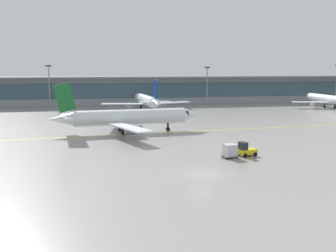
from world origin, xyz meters
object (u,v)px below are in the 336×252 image
object	(u,v)px
gate_airplane_1	(146,100)
gate_airplane_2	(328,99)
apron_light_mast_3	(336,82)
apron_light_mast_1	(49,84)
taxiing_regional_jet	(129,118)
baggage_tug	(246,150)
apron_light_mast_2	(207,84)
cargo_dolly_lead	(230,151)

from	to	relation	value
gate_airplane_1	gate_airplane_2	xyz separation A→B (m)	(57.44, -4.13, -0.25)
gate_airplane_2	apron_light_mast_3	distance (m)	22.64
apron_light_mast_1	apron_light_mast_3	size ratio (longest dim) A/B	0.99
taxiing_regional_jet	apron_light_mast_3	size ratio (longest dim) A/B	2.21
gate_airplane_1	apron_light_mast_1	size ratio (longest dim) A/B	2.18
baggage_tug	apron_light_mast_2	size ratio (longest dim) A/B	0.22
baggage_tug	apron_light_mast_3	world-z (taller)	apron_light_mast_3
taxiing_regional_jet	apron_light_mast_3	bearing A→B (deg)	28.04
cargo_dolly_lead	apron_light_mast_1	distance (m)	83.41
gate_airplane_1	cargo_dolly_lead	bearing A→B (deg)	178.03
baggage_tug	apron_light_mast_3	xyz separation A→B (m)	(66.40, 75.58, 6.59)
cargo_dolly_lead	apron_light_mast_3	world-z (taller)	apron_light_mast_3
gate_airplane_2	baggage_tug	size ratio (longest dim) A/B	9.38
gate_airplane_1	gate_airplane_2	size ratio (longest dim) A/B	1.10
gate_airplane_1	baggage_tug	distance (m)	63.12
gate_airplane_1	cargo_dolly_lead	xyz separation A→B (m)	(2.74, -63.44, -1.85)
gate_airplane_2	baggage_tug	distance (m)	78.51
gate_airplane_1	apron_light_mast_1	bearing A→B (deg)	60.67
taxiing_regional_jet	apron_light_mast_3	world-z (taller)	apron_light_mast_3
apron_light_mast_2	apron_light_mast_3	world-z (taller)	apron_light_mast_3
apron_light_mast_2	cargo_dolly_lead	bearing A→B (deg)	-104.64
gate_airplane_1	apron_light_mast_2	distance (m)	25.33
gate_airplane_2	baggage_tug	world-z (taller)	gate_airplane_2
gate_airplane_1	taxiing_regional_jet	world-z (taller)	taxiing_regional_jet
baggage_tug	cargo_dolly_lead	world-z (taller)	baggage_tug
baggage_tug	gate_airplane_2	bearing A→B (deg)	36.13
cargo_dolly_lead	apron_light_mast_1	size ratio (longest dim) A/B	0.18
gate_airplane_2	taxiing_regional_jet	world-z (taller)	taxiing_regional_jet
taxiing_regional_jet	apron_light_mast_2	distance (m)	59.93
baggage_tug	apron_light_mast_1	bearing A→B (deg)	101.93
gate_airplane_2	apron_light_mast_2	size ratio (longest dim) A/B	2.06
gate_airplane_2	cargo_dolly_lead	bearing A→B (deg)	137.41
baggage_tug	apron_light_mast_2	bearing A→B (deg)	64.87
gate_airplane_2	apron_light_mast_3	size ratio (longest dim) A/B	1.96
baggage_tug	gate_airplane_1	bearing A→B (deg)	82.58
gate_airplane_1	apron_light_mast_1	distance (m)	32.26
baggage_tug	apron_light_mast_3	size ratio (longest dim) A/B	0.21
taxiing_regional_jet	baggage_tug	size ratio (longest dim) A/B	10.56
gate_airplane_2	taxiing_regional_jet	size ratio (longest dim) A/B	0.89
taxiing_regional_jet	apron_light_mast_1	world-z (taller)	apron_light_mast_1
taxiing_regional_jet	cargo_dolly_lead	bearing A→B (deg)	-68.50
gate_airplane_1	baggage_tug	bearing A→B (deg)	-179.56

